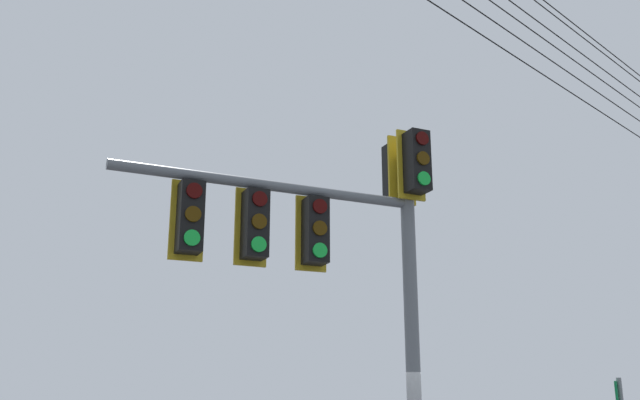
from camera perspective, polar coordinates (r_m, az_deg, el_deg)
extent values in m
cylinder|color=slate|center=(10.12, 7.32, -11.56)|extent=(0.20, 0.20, 5.63)
cylinder|color=slate|center=(9.59, -3.95, 1.14)|extent=(2.61, 3.50, 0.14)
cube|color=black|center=(10.41, 7.67, 3.02)|extent=(0.42, 0.42, 0.90)
cube|color=#B29319|center=(10.54, 7.18, 2.74)|extent=(0.29, 0.38, 1.04)
cylinder|color=#360503|center=(10.38, 8.10, 4.85)|extent=(0.14, 0.18, 0.20)
cylinder|color=#3C2703|center=(10.28, 8.16, 3.29)|extent=(0.14, 0.18, 0.20)
cylinder|color=green|center=(10.18, 8.23, 1.70)|extent=(0.14, 0.18, 0.20)
cube|color=black|center=(10.89, 6.00, 2.08)|extent=(0.42, 0.42, 0.90)
cube|color=#B29319|center=(10.75, 6.46, 2.34)|extent=(0.29, 0.38, 1.04)
cylinder|color=#360503|center=(11.12, 5.53, 3.30)|extent=(0.14, 0.18, 0.20)
cylinder|color=#3C2703|center=(11.03, 5.57, 1.83)|extent=(0.14, 0.18, 0.20)
cylinder|color=green|center=(10.94, 5.61, 0.34)|extent=(0.14, 0.18, 0.20)
cube|color=black|center=(9.68, -0.37, -2.45)|extent=(0.42, 0.42, 0.90)
cube|color=#B29319|center=(9.83, -0.73, -2.67)|extent=(0.28, 0.39, 1.04)
cylinder|color=#360503|center=(9.61, 0.00, -0.50)|extent=(0.14, 0.18, 0.20)
cylinder|color=#3C2703|center=(9.53, 0.00, -2.23)|extent=(0.14, 0.18, 0.20)
cylinder|color=green|center=(9.46, 0.00, -4.00)|extent=(0.14, 0.18, 0.20)
cube|color=black|center=(9.37, -5.16, -1.92)|extent=(0.42, 0.42, 0.90)
cube|color=#B29319|center=(9.53, -5.50, -2.15)|extent=(0.29, 0.38, 1.04)
cylinder|color=#360503|center=(9.30, -4.77, 0.10)|extent=(0.14, 0.18, 0.20)
cylinder|color=#3C2703|center=(9.22, -4.82, -1.69)|extent=(0.14, 0.18, 0.20)
cylinder|color=green|center=(9.15, -4.86, -3.51)|extent=(0.14, 0.18, 0.20)
cube|color=black|center=(9.13, -10.23, -1.34)|extent=(0.42, 0.42, 0.90)
cube|color=#B29319|center=(9.29, -10.47, -1.59)|extent=(0.28, 0.39, 1.04)
cylinder|color=#360503|center=(9.06, -9.90, 0.74)|extent=(0.14, 0.18, 0.20)
cylinder|color=#3C2703|center=(8.98, -9.99, -1.10)|extent=(0.14, 0.18, 0.20)
cylinder|color=green|center=(8.90, -10.09, -2.96)|extent=(0.14, 0.18, 0.20)
cube|color=#0C7238|center=(11.27, 22.47, -14.22)|extent=(0.36, 0.11, 0.44)
cube|color=white|center=(11.27, 22.39, -14.23)|extent=(0.30, 0.08, 0.38)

